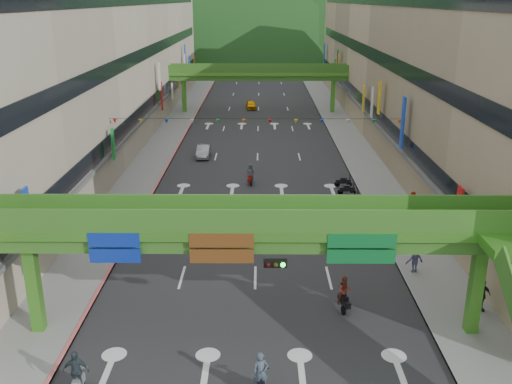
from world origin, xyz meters
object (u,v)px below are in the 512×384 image
at_px(overpass_near, 274,244).
at_px(pedestrian_red, 413,205).
at_px(scooter_rider_mid, 345,293).
at_px(car_yellow, 251,105).
at_px(scooter_rider_near, 261,377).
at_px(car_silver, 204,151).

relative_size(overpass_near, pedestrian_red, 14.98).
height_order(scooter_rider_mid, pedestrian_red, scooter_rider_mid).
bearing_deg(car_yellow, scooter_rider_mid, -88.82).
height_order(scooter_rider_near, pedestrian_red, scooter_rider_near).
xyz_separation_m(scooter_rider_near, scooter_rider_mid, (4.57, 7.26, -0.00)).
xyz_separation_m(overpass_near, car_yellow, (-2.06, 62.69, -4.57)).
bearing_deg(pedestrian_red, car_silver, 102.22).
height_order(overpass_near, scooter_rider_near, overpass_near).
bearing_deg(scooter_rider_near, pedestrian_red, 61.08).
bearing_deg(car_yellow, scooter_rider_near, -93.32).
xyz_separation_m(scooter_rider_mid, car_yellow, (-6.02, 59.81, -0.39)).
xyz_separation_m(scooter_rider_near, car_yellow, (-1.45, 67.07, -0.40)).
bearing_deg(overpass_near, car_yellow, 91.88).
bearing_deg(scooter_rider_mid, scooter_rider_near, -122.18).
height_order(car_silver, pedestrian_red, pedestrian_red).
xyz_separation_m(car_silver, pedestrian_red, (18.00, -17.37, 0.30)).
bearing_deg(scooter_rider_near, car_yellow, 91.24).
distance_m(overpass_near, scooter_rider_near, 6.08).
xyz_separation_m(overpass_near, car_silver, (-6.73, 34.48, -4.57)).
relative_size(scooter_rider_near, car_silver, 0.56).
bearing_deg(car_yellow, car_silver, -103.96).
height_order(scooter_rider_mid, car_silver, scooter_rider_mid).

